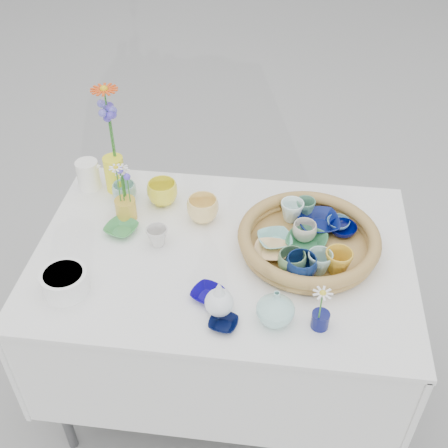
# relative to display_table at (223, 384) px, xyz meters

# --- Properties ---
(ground) EXTENTS (80.00, 80.00, 0.00)m
(ground) POSITION_rel_display_table_xyz_m (0.00, 0.00, 0.00)
(ground) COLOR #A4A4A3
(display_table) EXTENTS (1.26, 0.86, 0.77)m
(display_table) POSITION_rel_display_table_xyz_m (0.00, 0.00, 0.00)
(display_table) COLOR white
(display_table) RESTS_ON ground
(wicker_tray) EXTENTS (0.47, 0.47, 0.08)m
(wicker_tray) POSITION_rel_display_table_xyz_m (0.28, 0.05, 0.80)
(wicker_tray) COLOR #9C7B44
(wicker_tray) RESTS_ON display_table
(tray_ceramic_0) EXTENTS (0.17, 0.17, 0.04)m
(tray_ceramic_0) POSITION_rel_display_table_xyz_m (0.31, 0.15, 0.80)
(tray_ceramic_0) COLOR #081352
(tray_ceramic_0) RESTS_ON wicker_tray
(tray_ceramic_1) EXTENTS (0.11, 0.11, 0.03)m
(tray_ceramic_1) POSITION_rel_display_table_xyz_m (0.40, 0.13, 0.80)
(tray_ceramic_1) COLOR #00043E
(tray_ceramic_1) RESTS_ON wicker_tray
(tray_ceramic_2) EXTENTS (0.11, 0.11, 0.08)m
(tray_ceramic_2) POSITION_rel_display_table_xyz_m (0.37, -0.06, 0.82)
(tray_ceramic_2) COLOR gold
(tray_ceramic_2) RESTS_ON wicker_tray
(tray_ceramic_3) EXTENTS (0.17, 0.17, 0.03)m
(tray_ceramic_3) POSITION_rel_display_table_xyz_m (0.27, 0.05, 0.80)
(tray_ceramic_3) COLOR #337549
(tray_ceramic_3) RESTS_ON wicker_tray
(tray_ceramic_4) EXTENTS (0.12, 0.12, 0.07)m
(tray_ceramic_4) POSITION_rel_display_table_xyz_m (0.23, -0.08, 0.82)
(tray_ceramic_4) COLOR #5C895C
(tray_ceramic_4) RESTS_ON wicker_tray
(tray_ceramic_5) EXTENTS (0.14, 0.14, 0.03)m
(tray_ceramic_5) POSITION_rel_display_table_xyz_m (0.17, 0.05, 0.80)
(tray_ceramic_5) COLOR #7DC4BA
(tray_ceramic_5) RESTS_ON wicker_tray
(tray_ceramic_6) EXTENTS (0.09, 0.09, 0.08)m
(tray_ceramic_6) POSITION_rel_display_table_xyz_m (0.22, 0.18, 0.82)
(tray_ceramic_6) COLOR white
(tray_ceramic_6) RESTS_ON wicker_tray
(tray_ceramic_7) EXTENTS (0.10, 0.10, 0.06)m
(tray_ceramic_7) POSITION_rel_display_table_xyz_m (0.26, 0.08, 0.82)
(tray_ceramic_7) COLOR beige
(tray_ceramic_7) RESTS_ON wicker_tray
(tray_ceramic_8) EXTENTS (0.09, 0.09, 0.02)m
(tray_ceramic_8) POSITION_rel_display_table_xyz_m (0.38, 0.16, 0.80)
(tray_ceramic_8) COLOR #6FB6D3
(tray_ceramic_8) RESTS_ON wicker_tray
(tray_ceramic_9) EXTENTS (0.12, 0.12, 0.08)m
(tray_ceramic_9) POSITION_rel_display_table_xyz_m (0.26, -0.10, 0.82)
(tray_ceramic_9) COLOR #0B1E4F
(tray_ceramic_9) RESTS_ON wicker_tray
(tray_ceramic_10) EXTENTS (0.11, 0.11, 0.03)m
(tray_ceramic_10) POSITION_rel_display_table_xyz_m (0.16, -0.01, 0.80)
(tray_ceramic_10) COLOR #EABA7B
(tray_ceramic_10) RESTS_ON wicker_tray
(tray_ceramic_11) EXTENTS (0.10, 0.10, 0.07)m
(tray_ceramic_11) POSITION_rel_display_table_xyz_m (0.31, -0.07, 0.82)
(tray_ceramic_11) COLOR #9BC7BD
(tray_ceramic_11) RESTS_ON wicker_tray
(tray_ceramic_12) EXTENTS (0.09, 0.09, 0.06)m
(tray_ceramic_12) POSITION_rel_display_table_xyz_m (0.27, 0.21, 0.81)
(tray_ceramic_12) COLOR #4D8365
(tray_ceramic_12) RESTS_ON wicker_tray
(loose_ceramic_0) EXTENTS (0.14, 0.14, 0.09)m
(loose_ceramic_0) POSITION_rel_display_table_xyz_m (-0.26, 0.24, 0.81)
(loose_ceramic_0) COLOR yellow
(loose_ceramic_0) RESTS_ON display_table
(loose_ceramic_1) EXTENTS (0.14, 0.14, 0.09)m
(loose_ceramic_1) POSITION_rel_display_table_xyz_m (-0.09, 0.16, 0.81)
(loose_ceramic_1) COLOR #FAD77D
(loose_ceramic_1) RESTS_ON display_table
(loose_ceramic_2) EXTENTS (0.14, 0.14, 0.03)m
(loose_ceramic_2) POSITION_rel_display_table_xyz_m (-0.36, 0.06, 0.78)
(loose_ceramic_2) COLOR #40934D
(loose_ceramic_2) RESTS_ON display_table
(loose_ceramic_3) EXTENTS (0.10, 0.10, 0.07)m
(loose_ceramic_3) POSITION_rel_display_table_xyz_m (-0.23, 0.01, 0.80)
(loose_ceramic_3) COLOR silver
(loose_ceramic_3) RESTS_ON display_table
(loose_ceramic_4) EXTENTS (0.13, 0.13, 0.02)m
(loose_ceramic_4) POSITION_rel_display_table_xyz_m (-0.02, -0.21, 0.78)
(loose_ceramic_4) COLOR #0A0176
(loose_ceramic_4) RESTS_ON display_table
(loose_ceramic_5) EXTENTS (0.11, 0.11, 0.07)m
(loose_ceramic_5) POSITION_rel_display_table_xyz_m (-0.40, 0.24, 0.80)
(loose_ceramic_5) COLOR #93C5B6
(loose_ceramic_5) RESTS_ON display_table
(loose_ceramic_6) EXTENTS (0.10, 0.10, 0.02)m
(loose_ceramic_6) POSITION_rel_display_table_xyz_m (0.04, -0.31, 0.78)
(loose_ceramic_6) COLOR black
(loose_ceramic_6) RESTS_ON display_table
(fluted_bowl) EXTENTS (0.16, 0.16, 0.08)m
(fluted_bowl) POSITION_rel_display_table_xyz_m (-0.46, -0.24, 0.80)
(fluted_bowl) COLOR white
(fluted_bowl) RESTS_ON display_table
(bud_vase_paleblue) EXTENTS (0.11, 0.11, 0.13)m
(bud_vase_paleblue) POSITION_rel_display_table_xyz_m (0.02, -0.26, 0.83)
(bud_vase_paleblue) COLOR white
(bud_vase_paleblue) RESTS_ON display_table
(bud_vase_seafoam) EXTENTS (0.13, 0.13, 0.12)m
(bud_vase_seafoam) POSITION_rel_display_table_xyz_m (0.19, -0.27, 0.82)
(bud_vase_seafoam) COLOR #A8E3D8
(bud_vase_seafoam) RESTS_ON display_table
(bud_vase_cobalt) EXTENTS (0.06, 0.06, 0.05)m
(bud_vase_cobalt) POSITION_rel_display_table_xyz_m (0.32, -0.28, 0.79)
(bud_vase_cobalt) COLOR #0B104F
(bud_vase_cobalt) RESTS_ON display_table
(single_daisy) EXTENTS (0.08, 0.08, 0.12)m
(single_daisy) POSITION_rel_display_table_xyz_m (0.31, -0.29, 0.87)
(single_daisy) COLOR white
(single_daisy) RESTS_ON bud_vase_cobalt
(tall_vase_yellow) EXTENTS (0.09, 0.09, 0.14)m
(tall_vase_yellow) POSITION_rel_display_table_xyz_m (-0.45, 0.30, 0.84)
(tall_vase_yellow) COLOR yellow
(tall_vase_yellow) RESTS_ON display_table
(gerbera) EXTENTS (0.11, 0.11, 0.29)m
(gerbera) POSITION_rel_display_table_xyz_m (-0.45, 0.31, 1.04)
(gerbera) COLOR #DB4411
(gerbera) RESTS_ON tall_vase_yellow
(hydrangea) EXTENTS (0.09, 0.09, 0.25)m
(hydrangea) POSITION_rel_display_table_xyz_m (-0.44, 0.31, 1.00)
(hydrangea) COLOR #4C3CC4
(hydrangea) RESTS_ON tall_vase_yellow
(white_pitcher) EXTENTS (0.13, 0.10, 0.11)m
(white_pitcher) POSITION_rel_display_table_xyz_m (-0.55, 0.30, 0.82)
(white_pitcher) COLOR white
(white_pitcher) RESTS_ON display_table
(daisy_cup) EXTENTS (0.09, 0.09, 0.08)m
(daisy_cup) POSITION_rel_display_table_xyz_m (-0.37, 0.13, 0.81)
(daisy_cup) COLOR gold
(daisy_cup) RESTS_ON display_table
(daisy_posy) EXTENTS (0.10, 0.10, 0.15)m
(daisy_posy) POSITION_rel_display_table_xyz_m (-0.36, 0.15, 0.92)
(daisy_posy) COLOR white
(daisy_posy) RESTS_ON daisy_cup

